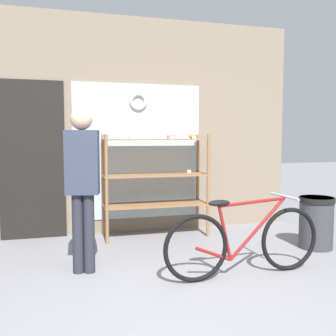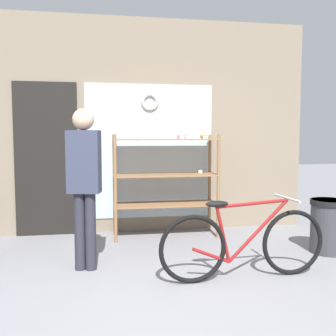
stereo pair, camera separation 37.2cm
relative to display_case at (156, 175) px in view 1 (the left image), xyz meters
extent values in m
plane|color=gray|center=(-0.39, -2.57, -0.85)|extent=(30.00, 30.00, 0.00)
cube|color=gray|center=(-0.39, 0.37, 0.66)|extent=(5.01, 0.08, 3.02)
cube|color=silver|center=(-0.19, 0.33, 0.30)|extent=(1.81, 0.02, 1.90)
cube|color=black|center=(-1.61, 0.32, 0.20)|extent=(0.84, 0.03, 2.10)
torus|color=#B7B7BC|center=(-0.19, 0.31, 1.00)|extent=(0.26, 0.06, 0.26)
cylinder|color=#8E6642|center=(-0.70, -0.22, -0.15)|extent=(0.04, 0.04, 1.39)
cylinder|color=#8E6642|center=(0.67, -0.22, -0.15)|extent=(0.04, 0.04, 1.39)
cylinder|color=#8E6642|center=(-0.70, 0.21, -0.15)|extent=(0.04, 0.04, 1.39)
cylinder|color=#8E6642|center=(0.67, 0.21, -0.15)|extent=(0.04, 0.04, 1.39)
cube|color=#8E6642|center=(-0.01, 0.00, -0.41)|extent=(1.41, 0.47, 0.02)
cube|color=#8E6642|center=(-0.01, 0.00, -0.01)|extent=(1.41, 0.47, 0.02)
cube|color=#8E6642|center=(-0.01, 0.00, 0.47)|extent=(1.41, 0.47, 0.02)
ellipsoid|color=beige|center=(-0.34, -0.02, 0.51)|extent=(0.08, 0.07, 0.05)
cube|color=white|center=(-0.34, -0.06, 0.50)|extent=(0.05, 0.00, 0.04)
cylinder|color=pink|center=(0.21, 0.00, 0.51)|extent=(0.12, 0.12, 0.05)
cube|color=white|center=(0.21, -0.07, 0.50)|extent=(0.05, 0.00, 0.04)
ellipsoid|color=tan|center=(0.50, 0.14, 0.03)|extent=(0.07, 0.06, 0.05)
cube|color=white|center=(0.50, 0.09, 0.02)|extent=(0.05, 0.00, 0.04)
ellipsoid|color=#AD7F4C|center=(0.54, 0.07, 0.52)|extent=(0.11, 0.09, 0.08)
cube|color=white|center=(0.54, 0.01, 0.50)|extent=(0.05, 0.00, 0.04)
torus|color=black|center=(-0.03, -1.70, -0.52)|extent=(0.65, 0.08, 0.65)
torus|color=black|center=(0.99, -1.65, -0.52)|extent=(0.65, 0.08, 0.65)
cylinder|color=maroon|center=(0.62, -1.67, -0.39)|extent=(0.61, 0.06, 0.59)
cylinder|color=maroon|center=(0.56, -1.67, -0.12)|extent=(0.72, 0.07, 0.07)
cylinder|color=maroon|center=(0.26, -1.69, -0.41)|extent=(0.16, 0.04, 0.54)
cylinder|color=maroon|center=(0.15, -1.70, -0.60)|extent=(0.37, 0.05, 0.17)
ellipsoid|color=black|center=(0.20, -1.69, -0.11)|extent=(0.22, 0.10, 0.06)
cylinder|color=#B2B2B7|center=(0.91, -1.66, -0.08)|extent=(0.05, 0.46, 0.02)
cylinder|color=#282833|center=(-1.08, -1.16, -0.45)|extent=(0.11, 0.11, 0.79)
cylinder|color=#282833|center=(-0.97, -1.18, -0.45)|extent=(0.11, 0.11, 0.79)
cube|color=#33384C|center=(-1.03, -1.17, 0.26)|extent=(0.35, 0.24, 0.63)
sphere|color=tan|center=(-1.03, -1.17, 0.68)|extent=(0.21, 0.21, 0.21)
cylinder|color=#38383D|center=(1.75, -1.06, -0.53)|extent=(0.40, 0.40, 0.63)
cylinder|color=black|center=(1.75, -1.06, -0.25)|extent=(0.42, 0.42, 0.06)
camera|label=1|loc=(-1.17, -4.91, 0.50)|focal=40.00mm
camera|label=2|loc=(-0.81, -4.99, 0.50)|focal=40.00mm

